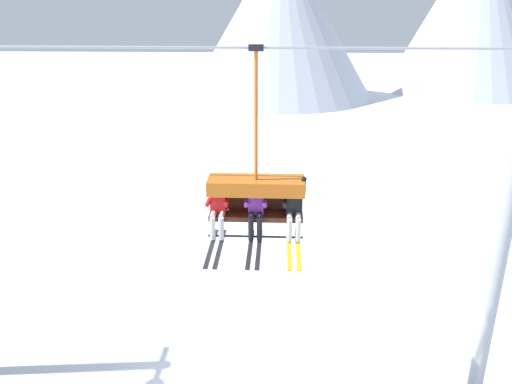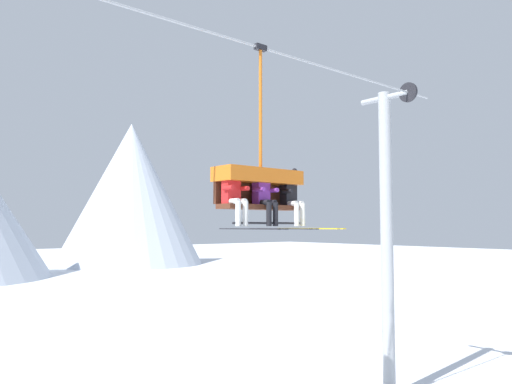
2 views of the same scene
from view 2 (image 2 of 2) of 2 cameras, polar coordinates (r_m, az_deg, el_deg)
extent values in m
cone|color=silver|center=(65.60, -14.14, -0.15)|extent=(18.27, 18.27, 17.99)
cylinder|color=#9EA3A8|center=(15.00, 14.73, -5.62)|extent=(0.36, 0.36, 8.82)
cylinder|color=#9EA3A8|center=(15.45, 14.45, 10.38)|extent=(0.16, 1.60, 0.16)
cylinder|color=black|center=(15.02, 16.99, 10.84)|extent=(0.08, 0.56, 0.56)
cylinder|color=#9EA3A8|center=(9.66, -11.49, 19.16)|extent=(18.05, 0.05, 0.05)
cube|color=#512819|center=(10.33, 0.52, -1.76)|extent=(1.95, 0.48, 0.10)
cube|color=#512819|center=(10.56, -0.47, -0.31)|extent=(1.95, 0.08, 0.45)
cube|color=#D16619|center=(10.42, 0.31, 1.81)|extent=(1.98, 0.68, 0.30)
cylinder|color=black|center=(10.09, 1.71, -3.58)|extent=(1.95, 0.04, 0.04)
cylinder|color=#D16619|center=(10.61, 0.52, 9.47)|extent=(0.07, 0.07, 2.54)
cube|color=black|center=(10.99, 0.51, 16.18)|extent=(0.28, 0.12, 0.12)
cube|color=red|center=(9.84, -2.86, 0.16)|extent=(0.32, 0.22, 0.52)
sphere|color=maroon|center=(9.87, -2.85, 2.24)|extent=(0.22, 0.22, 0.22)
ellipsoid|color=black|center=(9.79, -2.49, 2.28)|extent=(0.17, 0.04, 0.08)
cylinder|color=silver|center=(9.64, -2.66, -1.07)|extent=(0.11, 0.34, 0.11)
cylinder|color=silver|center=(9.75, -1.84, -1.10)|extent=(0.11, 0.34, 0.11)
cylinder|color=silver|center=(9.50, -2.04, -2.48)|extent=(0.11, 0.11, 0.48)
cylinder|color=silver|center=(9.61, -1.22, -2.50)|extent=(0.11, 0.11, 0.48)
cube|color=#232328|center=(9.26, -0.91, -4.24)|extent=(0.09, 1.70, 0.02)
cube|color=#232328|center=(9.38, -0.07, -4.24)|extent=(0.09, 1.70, 0.02)
cylinder|color=red|center=(9.61, -3.20, 0.49)|extent=(0.09, 0.30, 0.09)
cylinder|color=red|center=(9.84, -1.46, 0.39)|extent=(0.09, 0.30, 0.09)
cube|color=purple|center=(10.33, 0.60, -0.04)|extent=(0.32, 0.22, 0.52)
sphere|color=#284C93|center=(10.36, 0.59, 1.94)|extent=(0.22, 0.22, 0.22)
ellipsoid|color=black|center=(10.29, 0.96, 1.99)|extent=(0.17, 0.04, 0.08)
cylinder|color=black|center=(10.14, 0.85, -1.21)|extent=(0.11, 0.34, 0.11)
cylinder|color=black|center=(10.25, 1.59, -1.24)|extent=(0.11, 0.34, 0.11)
cylinder|color=black|center=(10.00, 1.49, -2.55)|extent=(0.11, 0.11, 0.48)
cylinder|color=black|center=(10.12, 2.23, -2.56)|extent=(0.11, 0.11, 0.48)
cube|color=#232328|center=(9.78, 2.65, -4.22)|extent=(0.09, 1.70, 0.02)
cube|color=#232328|center=(9.90, 3.40, -4.21)|extent=(0.09, 1.70, 0.02)
cylinder|color=purple|center=(10.10, 0.35, 0.28)|extent=(0.09, 0.30, 0.09)
cylinder|color=purple|center=(10.35, 1.92, 0.18)|extent=(0.09, 0.30, 0.09)
cube|color=black|center=(10.86, 3.72, -0.21)|extent=(0.32, 0.22, 0.52)
sphere|color=black|center=(10.89, 3.72, 1.67)|extent=(0.22, 0.22, 0.22)
ellipsoid|color=black|center=(10.82, 4.09, 1.71)|extent=(0.17, 0.04, 0.08)
cylinder|color=silver|center=(10.67, 4.02, -1.33)|extent=(0.11, 0.34, 0.11)
cylinder|color=silver|center=(10.79, 4.69, -1.35)|extent=(0.11, 0.34, 0.11)
cylinder|color=silver|center=(10.54, 4.67, -2.60)|extent=(0.11, 0.11, 0.48)
cylinder|color=silver|center=(10.66, 5.34, -2.61)|extent=(0.11, 0.11, 0.48)
cube|color=gold|center=(10.33, 5.85, -4.18)|extent=(0.09, 1.70, 0.02)
cube|color=gold|center=(10.45, 6.52, -4.17)|extent=(0.09, 1.70, 0.02)
cylinder|color=black|center=(10.63, 3.56, 0.08)|extent=(0.09, 0.30, 0.09)
cylinder|color=black|center=(11.02, 4.42, 1.56)|extent=(0.09, 0.09, 0.30)
sphere|color=black|center=(11.04, 4.41, 2.44)|extent=(0.11, 0.11, 0.11)
camera|label=1|loc=(8.66, 61.49, 29.46)|focal=35.00mm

